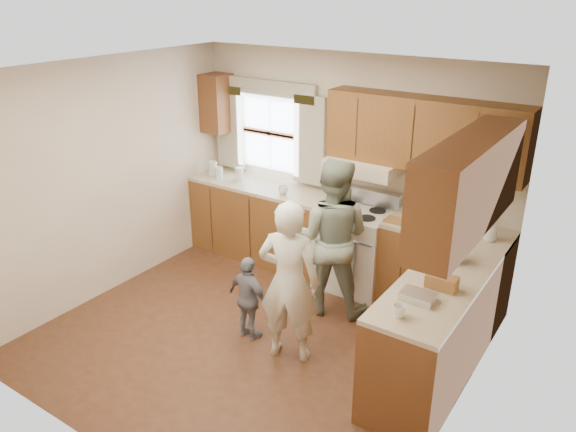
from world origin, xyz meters
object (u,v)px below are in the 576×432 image
Objects in this scene: woman_left at (289,282)px; stove at (356,247)px; child at (249,299)px; woman_right at (332,237)px.

stove is at bearing -102.55° from woman_left.
woman_right is at bearing -104.59° from child.
woman_left reaches higher than stove.
woman_right is (-0.09, 0.90, 0.06)m from woman_left.
stove is 0.65× the size of woman_right.
woman_left is (0.11, -1.48, 0.29)m from stove.
woman_left is 0.93× the size of woman_right.
woman_right reaches higher than woman_left.
woman_right is at bearing -87.97° from stove.
child is at bearing -103.58° from stove.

